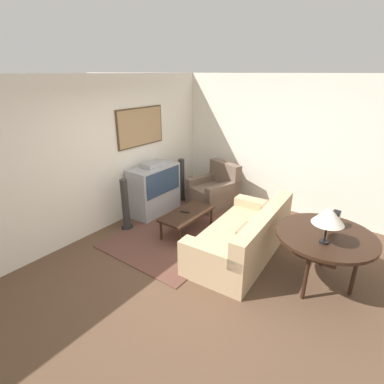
{
  "coord_description": "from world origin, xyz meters",
  "views": [
    {
      "loc": [
        -3.22,
        -2.17,
        2.72
      ],
      "look_at": [
        0.71,
        0.73,
        0.75
      ],
      "focal_mm": 28.0,
      "sensor_mm": 36.0,
      "label": 1
    }
  ],
  "objects_px": {
    "speaker_tower_left": "(125,206)",
    "speaker_tower_right": "(182,181)",
    "tv": "(154,189)",
    "console_table": "(326,238)",
    "coffee_table": "(187,215)",
    "table_lamp": "(329,216)",
    "armchair": "(214,192)",
    "mantel_clock": "(335,219)",
    "couch": "(244,238)"
  },
  "relations": [
    {
      "from": "console_table",
      "to": "speaker_tower_right",
      "type": "height_order",
      "value": "speaker_tower_right"
    },
    {
      "from": "armchair",
      "to": "table_lamp",
      "type": "bearing_deg",
      "value": -14.77
    },
    {
      "from": "coffee_table",
      "to": "console_table",
      "type": "distance_m",
      "value": 2.33
    },
    {
      "from": "couch",
      "to": "coffee_table",
      "type": "height_order",
      "value": "couch"
    },
    {
      "from": "console_table",
      "to": "table_lamp",
      "type": "height_order",
      "value": "table_lamp"
    },
    {
      "from": "table_lamp",
      "to": "mantel_clock",
      "type": "height_order",
      "value": "table_lamp"
    },
    {
      "from": "couch",
      "to": "speaker_tower_right",
      "type": "height_order",
      "value": "speaker_tower_right"
    },
    {
      "from": "couch",
      "to": "table_lamp",
      "type": "height_order",
      "value": "table_lamp"
    },
    {
      "from": "table_lamp",
      "to": "speaker_tower_left",
      "type": "distance_m",
      "value": 3.41
    },
    {
      "from": "coffee_table",
      "to": "mantel_clock",
      "type": "bearing_deg",
      "value": -84.08
    },
    {
      "from": "coffee_table",
      "to": "speaker_tower_right",
      "type": "xyz_separation_m",
      "value": [
        1.11,
        1.01,
        0.1
      ]
    },
    {
      "from": "armchair",
      "to": "speaker_tower_left",
      "type": "relative_size",
      "value": 1.11
    },
    {
      "from": "couch",
      "to": "speaker_tower_left",
      "type": "distance_m",
      "value": 2.21
    },
    {
      "from": "couch",
      "to": "coffee_table",
      "type": "distance_m",
      "value": 1.13
    },
    {
      "from": "tv",
      "to": "couch",
      "type": "bearing_deg",
      "value": -98.01
    },
    {
      "from": "table_lamp",
      "to": "speaker_tower_right",
      "type": "xyz_separation_m",
      "value": [
        1.38,
        3.34,
        -0.68
      ]
    },
    {
      "from": "tv",
      "to": "couch",
      "type": "relative_size",
      "value": 0.51
    },
    {
      "from": "coffee_table",
      "to": "speaker_tower_left",
      "type": "distance_m",
      "value": 1.15
    },
    {
      "from": "armchair",
      "to": "mantel_clock",
      "type": "bearing_deg",
      "value": -5.87
    },
    {
      "from": "tv",
      "to": "couch",
      "type": "height_order",
      "value": "tv"
    },
    {
      "from": "armchair",
      "to": "table_lamp",
      "type": "distance_m",
      "value": 3.17
    },
    {
      "from": "coffee_table",
      "to": "couch",
      "type": "bearing_deg",
      "value": -91.03
    },
    {
      "from": "mantel_clock",
      "to": "table_lamp",
      "type": "bearing_deg",
      "value": 179.86
    },
    {
      "from": "coffee_table",
      "to": "speaker_tower_right",
      "type": "height_order",
      "value": "speaker_tower_right"
    },
    {
      "from": "console_table",
      "to": "speaker_tower_right",
      "type": "bearing_deg",
      "value": 70.86
    },
    {
      "from": "couch",
      "to": "speaker_tower_right",
      "type": "xyz_separation_m",
      "value": [
        1.13,
        2.14,
        0.17
      ]
    },
    {
      "from": "console_table",
      "to": "speaker_tower_right",
      "type": "relative_size",
      "value": 1.32
    },
    {
      "from": "tv",
      "to": "armchair",
      "type": "distance_m",
      "value": 1.31
    },
    {
      "from": "armchair",
      "to": "table_lamp",
      "type": "relative_size",
      "value": 2.19
    },
    {
      "from": "coffee_table",
      "to": "mantel_clock",
      "type": "relative_size",
      "value": 4.74
    },
    {
      "from": "mantel_clock",
      "to": "speaker_tower_left",
      "type": "height_order",
      "value": "mantel_clock"
    },
    {
      "from": "armchair",
      "to": "mantel_clock",
      "type": "height_order",
      "value": "mantel_clock"
    },
    {
      "from": "couch",
      "to": "coffee_table",
      "type": "xyz_separation_m",
      "value": [
        0.02,
        1.13,
        0.07
      ]
    },
    {
      "from": "armchair",
      "to": "coffee_table",
      "type": "xyz_separation_m",
      "value": [
        -1.33,
        -0.28,
        0.05
      ]
    },
    {
      "from": "armchair",
      "to": "mantel_clock",
      "type": "distance_m",
      "value": 2.88
    },
    {
      "from": "speaker_tower_left",
      "to": "speaker_tower_right",
      "type": "xyz_separation_m",
      "value": [
        1.65,
        0.0,
        0.0
      ]
    },
    {
      "from": "couch",
      "to": "table_lamp",
      "type": "relative_size",
      "value": 4.36
    },
    {
      "from": "speaker_tower_left",
      "to": "table_lamp",
      "type": "bearing_deg",
      "value": -85.4
    },
    {
      "from": "mantel_clock",
      "to": "speaker_tower_right",
      "type": "bearing_deg",
      "value": 75.37
    },
    {
      "from": "tv",
      "to": "console_table",
      "type": "relative_size",
      "value": 0.85
    },
    {
      "from": "tv",
      "to": "speaker_tower_right",
      "type": "bearing_deg",
      "value": -3.38
    },
    {
      "from": "tv",
      "to": "table_lamp",
      "type": "bearing_deg",
      "value": -99.34
    },
    {
      "from": "couch",
      "to": "speaker_tower_right",
      "type": "relative_size",
      "value": 2.2
    },
    {
      "from": "speaker_tower_right",
      "to": "tv",
      "type": "bearing_deg",
      "value": 176.62
    },
    {
      "from": "armchair",
      "to": "table_lamp",
      "type": "xyz_separation_m",
      "value": [
        -1.59,
        -2.6,
        0.83
      ]
    },
    {
      "from": "mantel_clock",
      "to": "speaker_tower_left",
      "type": "relative_size",
      "value": 0.23
    },
    {
      "from": "speaker_tower_left",
      "to": "speaker_tower_right",
      "type": "relative_size",
      "value": 1.0
    },
    {
      "from": "coffee_table",
      "to": "speaker_tower_left",
      "type": "height_order",
      "value": "speaker_tower_left"
    },
    {
      "from": "table_lamp",
      "to": "armchair",
      "type": "bearing_deg",
      "value": 58.52
    },
    {
      "from": "armchair",
      "to": "console_table",
      "type": "xyz_separation_m",
      "value": [
        -1.36,
        -2.58,
        0.4
      ]
    }
  ]
}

